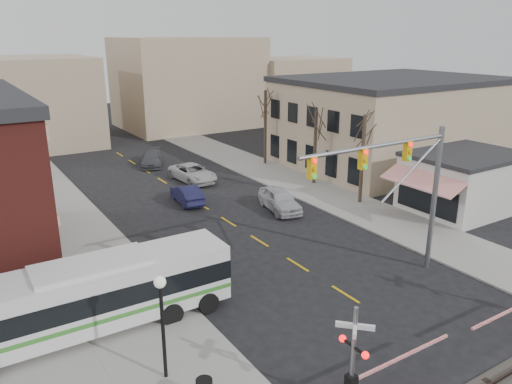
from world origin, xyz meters
TOP-DOWN VIEW (x-y plane):
  - ground at (0.00, 0.00)m, footprint 160.00×160.00m
  - sidewalk_west at (-9.50, 20.00)m, footprint 5.00×60.00m
  - sidewalk_east at (9.50, 20.00)m, footprint 5.00×60.00m
  - tan_building at (22.00, 20.00)m, footprint 20.30×15.30m
  - awning_shop at (15.97, 7.00)m, footprint 9.74×6.20m
  - tree_east_a at (10.50, 12.00)m, footprint 0.28×0.28m
  - tree_east_b at (10.80, 18.00)m, footprint 0.28×0.28m
  - tree_east_c at (11.00, 26.00)m, footprint 0.28×0.28m
  - transit_bus at (-11.41, 5.52)m, footprint 12.12×2.76m
  - traffic_signal_mast at (3.33, 1.87)m, footprint 9.39×0.30m
  - rr_crossing_west at (-4.87, -4.06)m, footprint 5.60×1.36m
  - street_lamp at (-10.14, 0.83)m, footprint 0.44×0.44m
  - car_a at (4.41, 14.06)m, footprint 2.86×5.10m
  - car_b at (-0.68, 19.26)m, footprint 1.93×4.40m
  - car_c at (2.32, 24.46)m, footprint 2.90×5.53m
  - car_d at (1.23, 31.61)m, footprint 3.67×5.22m
  - pedestrian_near at (-9.54, 4.95)m, footprint 0.43×0.65m
  - pedestrian_far at (-9.94, 7.52)m, footprint 1.01×1.05m

SIDE VIEW (x-z plane):
  - ground at x=0.00m, z-range 0.00..0.00m
  - sidewalk_west at x=-9.50m, z-range 0.00..0.12m
  - sidewalk_east at x=9.50m, z-range 0.00..0.12m
  - car_d at x=1.23m, z-range 0.00..1.40m
  - car_b at x=-0.68m, z-range 0.00..1.41m
  - car_c at x=2.32m, z-range 0.00..1.48m
  - car_a at x=4.41m, z-range 0.00..1.64m
  - pedestrian_far at x=-9.94m, z-range 0.12..1.82m
  - pedestrian_near at x=-9.54m, z-range 0.12..1.88m
  - transit_bus at x=-11.41m, z-range 0.21..3.32m
  - rr_crossing_west at x=-4.87m, z-range -0.03..3.97m
  - awning_shop at x=15.97m, z-range 0.01..4.31m
  - street_lamp at x=-10.14m, z-range 1.03..5.24m
  - tree_east_b at x=10.80m, z-range 0.12..6.42m
  - tree_east_a at x=10.50m, z-range 0.12..6.87m
  - tree_east_c at x=11.00m, z-range 0.12..7.32m
  - tan_building at x=22.00m, z-range 0.01..8.51m
  - traffic_signal_mast at x=3.33m, z-range 1.71..9.71m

